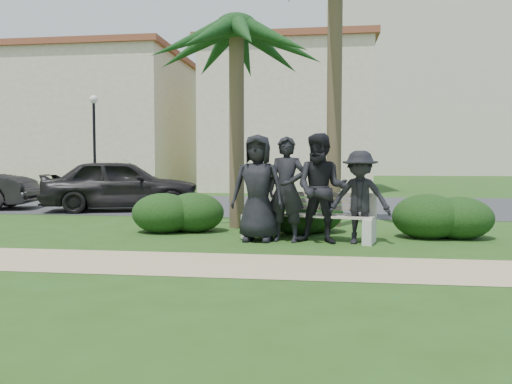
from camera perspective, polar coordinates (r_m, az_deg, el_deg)
ground at (r=8.61m, az=2.17°, el=-5.99°), size 160.00×160.00×0.00m
footpath at (r=6.85m, az=0.69°, el=-8.42°), size 30.00×1.60×0.01m
asphalt_street at (r=16.54m, az=4.86°, el=-1.49°), size 160.00×8.00×0.01m
stucco_bldg_left at (r=29.49m, az=-18.24°, el=7.62°), size 10.40×8.40×7.30m
stucco_bldg_right at (r=26.61m, az=3.82°, el=8.26°), size 8.40×8.40×7.30m
hotel_tower at (r=65.91m, az=19.71°, el=13.69°), size 26.00×18.00×37.30m
street_lamp at (r=22.74m, az=-18.02°, el=7.11°), size 0.36×0.36×4.29m
park_bench at (r=9.12m, az=5.87°, el=-3.08°), size 2.52×1.13×0.84m
man_a at (r=8.86m, az=0.21°, el=0.47°), size 0.97×0.67×1.90m
man_b at (r=8.81m, az=3.52°, el=0.32°), size 0.76×0.58×1.86m
man_c at (r=8.69m, az=7.46°, el=0.41°), size 1.06×0.91×1.91m
man_d at (r=8.76m, az=11.77°, el=-0.60°), size 1.12×0.75×1.61m
hedge_a at (r=10.18m, az=-10.58°, el=-2.27°), size 1.25×1.03×0.82m
hedge_b at (r=10.23m, az=-7.16°, el=-2.21°), size 1.25×1.04×0.82m
hedge_c at (r=9.88m, az=4.84°, el=-2.38°), size 1.26×1.04×0.82m
hedge_d at (r=10.12m, az=6.31°, el=-2.20°), size 1.29×1.06×0.84m
hedge_e at (r=9.80m, az=19.02°, el=-2.53°), size 1.30×1.07×0.85m
hedge_f at (r=9.97m, az=22.22°, el=-2.63°), size 1.23×1.01×0.80m
palm_left at (r=11.09m, az=-2.25°, el=18.10°), size 3.00×3.00×5.17m
car_a at (r=15.02m, az=-15.05°, el=0.80°), size 4.74×2.98×1.51m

